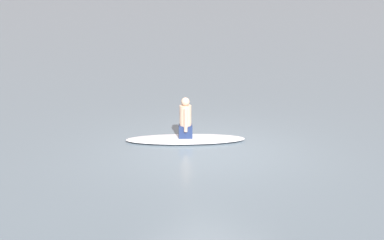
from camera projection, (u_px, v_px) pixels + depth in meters
The scene contains 3 objects.
ground_plane at pixel (208, 151), 13.32m from camera, with size 400.00×400.00×0.00m, color slate.
surfboard at pixel (186, 139), 14.00m from camera, with size 2.65×0.76×0.09m, color white.
person_paddler at pixel (185, 119), 13.88m from camera, with size 0.38×0.38×0.91m.
Camera 1 is at (-9.87, -7.91, 4.24)m, focal length 58.99 mm.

